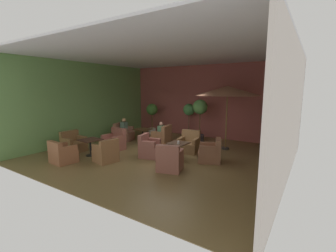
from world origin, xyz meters
TOP-DOWN VIEW (x-y plane):
  - ground_plane at (0.00, 0.00)m, footprint 9.00×8.30m
  - wall_back_brick at (0.00, 4.11)m, footprint 9.00×0.08m
  - wall_left_accent at (-4.46, 0.00)m, footprint 0.08×8.30m
  - wall_right_plain at (4.46, 0.00)m, footprint 0.08×8.30m
  - ceiling_slab at (0.00, 0.00)m, footprint 9.00×8.30m
  - cafe_table_front_left at (0.90, -0.28)m, footprint 0.69×0.69m
  - armchair_front_left_north at (0.73, 0.88)m, footprint 0.88×0.88m
  - armchair_front_left_east at (-0.23, -0.55)m, footprint 0.85×0.87m
  - armchair_front_left_south at (1.23, -1.39)m, footprint 0.92×0.93m
  - armchair_front_left_west at (1.98, 0.16)m, footprint 0.99×0.97m
  - cafe_table_front_right at (-2.04, 1.27)m, footprint 0.80×0.80m
  - armchair_front_right_north at (-3.09, 1.03)m, footprint 0.95×0.95m
  - armchair_front_right_east at (-0.97, 1.41)m, footprint 0.85×0.90m
  - cafe_table_mid_center at (-2.28, -1.66)m, footprint 0.81×0.81m
  - armchair_mid_center_north at (-2.16, -0.52)m, footprint 0.88×0.85m
  - armchair_mid_center_east at (-3.42, -1.62)m, footprint 0.82×0.83m
  - armchair_mid_center_south at (-2.39, -2.78)m, footprint 0.87×0.81m
  - armchair_mid_center_west at (-1.16, -1.88)m, footprint 0.84×0.84m
  - patio_umbrella_tall_red at (1.85, 2.15)m, footprint 2.69×2.69m
  - potted_tree_left_corner at (0.23, 2.97)m, footprint 0.72×0.72m
  - potted_tree_mid_left at (-0.70, 3.58)m, footprint 0.63×0.63m
  - potted_tree_mid_right at (3.43, 3.16)m, footprint 0.73×0.73m
  - potted_tree_right_corner at (-2.86, 3.16)m, footprint 0.65×0.65m
  - patron_blue_shirt at (-3.05, 1.04)m, footprint 0.29×0.43m
  - patron_by_window at (-1.02, 1.40)m, footprint 0.27×0.37m
  - iced_drink_cup at (0.99, -0.42)m, footprint 0.08×0.08m

SIDE VIEW (x-z plane):
  - ground_plane at x=0.00m, z-range -0.02..0.00m
  - armchair_mid_center_south at x=-2.39m, z-range -0.10..0.70m
  - armchair_mid_center_east at x=-3.42m, z-range -0.12..0.73m
  - armchair_mid_center_west at x=-1.16m, z-range -0.11..0.74m
  - armchair_front_left_north at x=0.73m, z-range -0.13..0.76m
  - armchair_front_left_west at x=1.98m, z-range -0.11..0.74m
  - armchair_front_right_east at x=-0.97m, z-range -0.13..0.78m
  - armchair_front_right_north at x=-3.09m, z-range -0.12..0.78m
  - armchair_mid_center_north at x=-2.16m, z-range -0.13..0.79m
  - armchair_front_left_south at x=1.23m, z-range -0.11..0.78m
  - armchair_front_left_east at x=-0.23m, z-range -0.11..0.77m
  - cafe_table_front_left at x=0.90m, z-range 0.16..0.81m
  - cafe_table_mid_center at x=-2.28m, z-range 0.18..0.83m
  - cafe_table_front_right at x=-2.04m, z-range 0.20..0.85m
  - iced_drink_cup at x=0.99m, z-range 0.65..0.76m
  - patron_by_window at x=-1.02m, z-range 0.40..1.02m
  - patron_blue_shirt at x=-3.05m, z-range 0.41..1.11m
  - potted_tree_right_corner at x=-2.86m, z-range 0.33..2.08m
  - potted_tree_mid_left at x=-0.70m, z-range 0.32..2.12m
  - potted_tree_mid_right at x=3.43m, z-range 0.39..2.13m
  - potted_tree_left_corner at x=0.23m, z-range 0.43..2.51m
  - wall_back_brick at x=0.00m, z-range 0.00..3.84m
  - wall_left_accent at x=-4.46m, z-range 0.00..3.84m
  - wall_right_plain at x=4.46m, z-range 0.00..3.84m
  - patio_umbrella_tall_red at x=1.85m, z-range 1.15..3.86m
  - ceiling_slab at x=0.00m, z-range 3.84..3.90m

